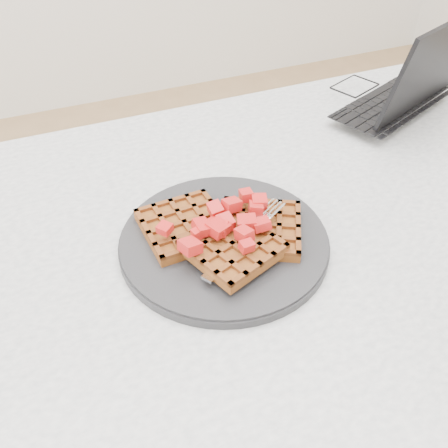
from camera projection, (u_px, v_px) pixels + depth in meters
name	position (u px, v px, depth m)	size (l,w,h in m)	color
ground	(280.00, 445.00, 1.24)	(4.00, 4.00, 0.00)	tan
table	(308.00, 267.00, 0.83)	(1.20, 0.80, 0.75)	silver
plate	(224.00, 241.00, 0.69)	(0.29, 0.29, 0.02)	#232326
waffles	(225.00, 233.00, 0.68)	(0.23, 0.20, 0.03)	brown
strawberry_pile	(224.00, 216.00, 0.66)	(0.15, 0.15, 0.02)	#A90709
fork	(250.00, 240.00, 0.67)	(0.02, 0.18, 0.02)	silver
laptop	(388.00, 92.00, 0.98)	(0.34, 0.30, 0.20)	black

